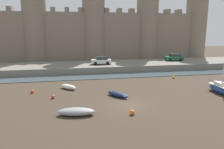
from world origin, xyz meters
TOP-DOWN VIEW (x-y plane):
  - ground_plane at (0.00, 0.00)m, footprint 160.00×160.00m
  - water_channel at (0.00, 15.76)m, footprint 80.00×4.50m
  - quay_road at (0.00, 23.01)m, footprint 70.22×10.00m
  - castle at (-0.00, 34.75)m, footprint 64.71×6.48m
  - sailboat_foreground_left at (13.42, 2.18)m, footprint 1.33×4.46m
  - rowboat_foreground_right at (-0.60, 3.24)m, footprint 2.76×3.27m
  - rowboat_midflat_right at (-6.82, 8.21)m, footprint 2.63×2.70m
  - rowboat_near_channel_right at (-6.03, -1.98)m, footprint 3.92×2.06m
  - mooring_buoy_near_shore at (11.35, 11.70)m, footprint 0.44×0.44m
  - mooring_buoy_near_channel at (-0.45, -2.94)m, footprint 0.52×0.52m
  - mooring_buoy_off_centre at (-8.72, 4.11)m, footprint 0.47×0.47m
  - mooring_buoy_mid_mud at (-11.64, 7.03)m, footprint 0.48×0.48m
  - car_quay_centre_west at (17.57, 24.02)m, footprint 4.22×2.13m
  - car_quay_centre_east at (0.04, 21.87)m, footprint 4.22×2.13m

SIDE VIEW (x-z plane):
  - ground_plane at x=0.00m, z-range 0.00..0.00m
  - water_channel at x=0.00m, z-range 0.00..0.10m
  - mooring_buoy_near_shore at x=11.35m, z-range 0.00..0.44m
  - mooring_buoy_off_centre at x=-8.72m, z-range 0.00..0.47m
  - mooring_buoy_mid_mud at x=-11.64m, z-range 0.00..0.48m
  - mooring_buoy_near_channel at x=-0.45m, z-range 0.00..0.52m
  - rowboat_foreground_right at x=-0.60m, z-range 0.02..0.63m
  - rowboat_midflat_right at x=-6.82m, z-range 0.02..0.70m
  - rowboat_near_channel_right at x=-6.03m, z-range 0.02..0.77m
  - sailboat_foreground_left at x=13.42m, z-range -2.41..3.64m
  - quay_road at x=0.00m, z-range 0.00..1.33m
  - car_quay_centre_west at x=17.57m, z-range 1.30..2.92m
  - car_quay_centre_east at x=0.04m, z-range 1.30..2.92m
  - castle at x=0.00m, z-range -2.63..19.42m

